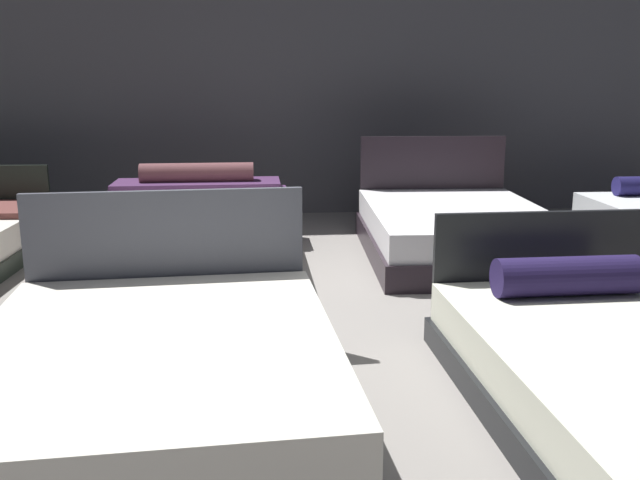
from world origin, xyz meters
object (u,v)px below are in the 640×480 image
bed_1 (158,381)px  bed_6 (455,231)px  bed_2 (628,373)px  bed_5 (193,230)px

bed_1 → bed_6: size_ratio=0.91×
bed_1 → bed_2: bearing=-4.3°
bed_1 → bed_2: size_ratio=0.94×
bed_1 → bed_6: bed_6 is taller
bed_1 → bed_5: (-0.08, 2.94, 0.04)m
bed_2 → bed_6: (0.05, 2.97, 0.03)m
bed_5 → bed_1: bearing=-88.3°
bed_2 → bed_5: (-2.26, 2.98, 0.08)m
bed_5 → bed_6: (2.31, -0.01, -0.05)m
bed_1 → bed_5: size_ratio=0.97×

